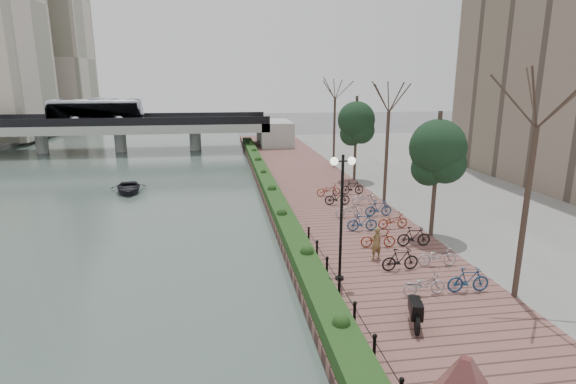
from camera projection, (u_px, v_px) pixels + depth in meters
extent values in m
plane|color=#59595B|center=(320.00, 357.00, 14.12)|extent=(220.00, 220.00, 0.00)
cube|color=#45564E|center=(69.00, 189.00, 35.95)|extent=(30.00, 130.00, 0.02)
cube|color=brown|center=(322.00, 201.00, 31.44)|extent=(8.00, 75.00, 0.50)
cube|color=slate|center=(529.00, 193.00, 33.75)|extent=(24.00, 75.00, 0.50)
cube|color=#1B3914|center=(269.00, 187.00, 33.21)|extent=(1.10, 56.00, 0.60)
cylinder|color=black|center=(374.00, 347.00, 13.16)|extent=(0.10, 0.10, 0.70)
cylinder|color=black|center=(355.00, 313.00, 15.08)|extent=(0.10, 0.10, 0.70)
cylinder|color=black|center=(339.00, 287.00, 17.00)|extent=(0.10, 0.10, 0.70)
cylinder|color=black|center=(327.00, 266.00, 18.92)|extent=(0.10, 0.10, 0.70)
cylinder|color=black|center=(317.00, 249.00, 20.84)|extent=(0.10, 0.10, 0.70)
cylinder|color=black|center=(309.00, 235.00, 22.76)|extent=(0.10, 0.10, 0.70)
cylinder|color=black|center=(341.00, 219.00, 17.88)|extent=(0.12, 0.12, 5.18)
cylinder|color=black|center=(343.00, 161.00, 17.32)|extent=(0.70, 0.06, 0.06)
sphere|color=white|center=(334.00, 161.00, 17.27)|extent=(0.32, 0.32, 0.32)
sphere|color=white|center=(352.00, 161.00, 17.37)|extent=(0.32, 0.32, 0.32)
imported|color=brown|center=(376.00, 243.00, 20.44)|extent=(0.63, 0.49, 1.53)
imported|color=#A5A4A9|center=(426.00, 285.00, 16.90)|extent=(0.60, 1.71, 0.90)
imported|color=black|center=(399.00, 258.00, 19.39)|extent=(0.47, 1.66, 1.00)
imported|color=maroon|center=(378.00, 239.00, 21.90)|extent=(0.60, 1.71, 0.90)
imported|color=navy|center=(362.00, 222.00, 24.38)|extent=(0.47, 1.66, 1.00)
imported|color=#A5A4A9|center=(349.00, 210.00, 26.89)|extent=(0.60, 1.71, 0.90)
imported|color=black|center=(338.00, 198.00, 29.37)|extent=(0.47, 1.66, 1.00)
imported|color=maroon|center=(328.00, 189.00, 31.88)|extent=(0.60, 1.72, 0.90)
imported|color=navy|center=(470.00, 281.00, 17.15)|extent=(0.47, 1.66, 1.00)
imported|color=#A5A4A9|center=(438.00, 257.00, 19.66)|extent=(0.60, 1.71, 0.90)
imported|color=black|center=(413.00, 236.00, 22.14)|extent=(0.47, 1.66, 1.00)
imported|color=maroon|center=(394.00, 221.00, 24.65)|extent=(0.60, 1.71, 0.90)
imported|color=navy|center=(378.00, 208.00, 27.13)|extent=(0.47, 1.66, 1.00)
imported|color=#A5A4A9|center=(364.00, 198.00, 29.64)|extent=(0.60, 1.72, 0.90)
imported|color=black|center=(353.00, 188.00, 32.13)|extent=(0.47, 1.66, 1.00)
cube|color=#AFB0AA|center=(119.00, 127.00, 54.43)|extent=(36.00, 8.00, 1.00)
cube|color=black|center=(111.00, 122.00, 50.46)|extent=(36.00, 0.15, 0.90)
cube|color=black|center=(125.00, 117.00, 57.94)|extent=(36.00, 0.15, 0.90)
cylinder|color=#AFB0AA|center=(42.00, 143.00, 53.55)|extent=(1.40, 1.40, 2.50)
cylinder|color=#AFB0AA|center=(120.00, 141.00, 54.85)|extent=(1.40, 1.40, 2.50)
cylinder|color=#AFB0AA|center=(195.00, 140.00, 56.15)|extent=(1.40, 1.40, 2.50)
imported|color=white|center=(96.00, 111.00, 53.59)|extent=(2.52, 10.77, 3.00)
imported|color=#232228|center=(128.00, 188.00, 34.76)|extent=(3.32, 4.19, 0.78)
cube|color=beige|center=(53.00, 58.00, 83.14)|extent=(12.00, 12.00, 24.00)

